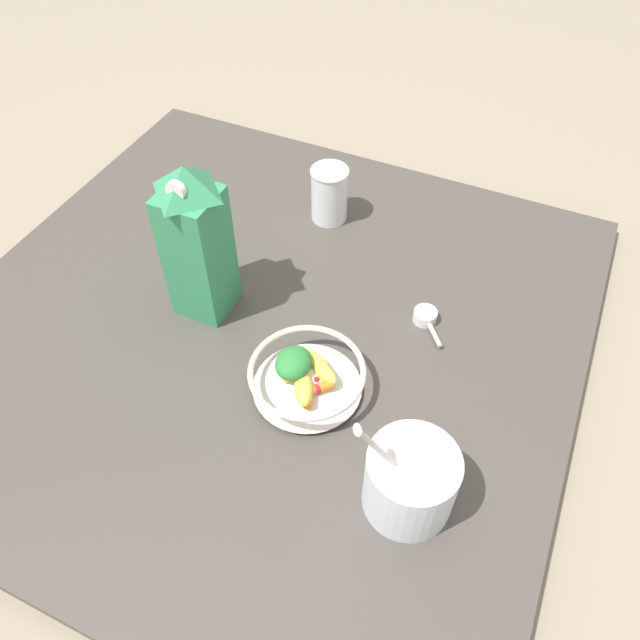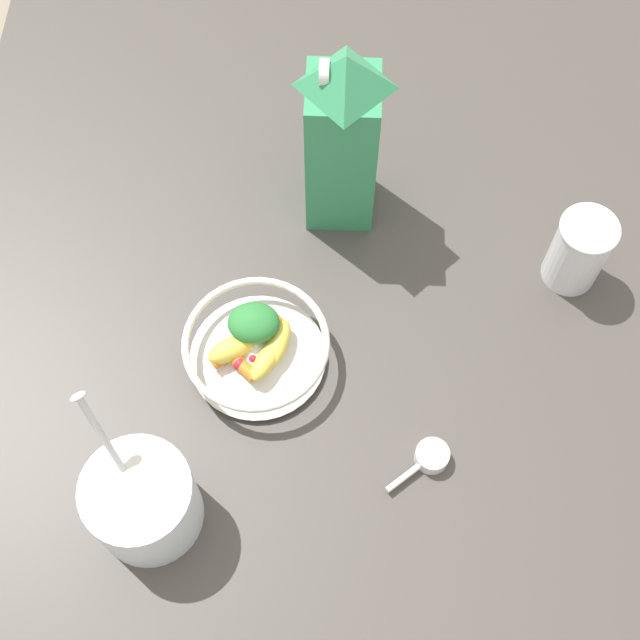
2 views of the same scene
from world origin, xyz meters
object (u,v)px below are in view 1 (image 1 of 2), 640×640
(fruit_bowl, at_px, (306,376))
(drinking_cup, at_px, (329,193))
(milk_carton, at_px, (197,241))
(yogurt_tub, at_px, (411,479))

(fruit_bowl, xyz_separation_m, drinking_cup, (-0.15, 0.43, 0.03))
(fruit_bowl, distance_m, milk_carton, 0.30)
(drinking_cup, bearing_deg, milk_carton, -107.97)
(fruit_bowl, xyz_separation_m, yogurt_tub, (0.22, -0.12, 0.03))
(milk_carton, height_order, yogurt_tub, milk_carton)
(milk_carton, height_order, drinking_cup, milk_carton)
(milk_carton, relative_size, yogurt_tub, 1.34)
(drinking_cup, bearing_deg, yogurt_tub, -56.22)
(milk_carton, distance_m, drinking_cup, 0.35)
(drinking_cup, bearing_deg, fruit_bowl, -70.90)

